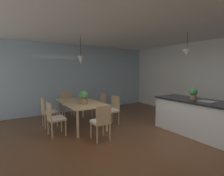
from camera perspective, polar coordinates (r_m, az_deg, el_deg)
The scene contains 16 objects.
ground_plane at distance 4.01m, azimuth 13.29°, elevation -18.95°, with size 10.00×8.40×0.04m, color brown.
ceiling_slab at distance 3.81m, azimuth 14.37°, elevation 22.59°, with size 10.00×8.40×0.12m, color white.
window_wall_left_glazing at distance 7.09m, azimuth -10.59°, elevation 3.34°, with size 0.06×8.40×2.70m, color #9EB7C6.
dining_table at distance 5.10m, azimuth -10.72°, elevation -5.40°, with size 1.84×1.00×0.73m.
chair_far_right at distance 5.17m, azimuth 0.09°, elevation -7.30°, with size 0.43×0.43×0.87m.
chair_window_end at distance 6.33m, azimuth -14.99°, elevation -5.04°, with size 0.42×0.42×0.87m.
chair_far_left at distance 5.86m, azimuth -4.24°, elevation -5.73°, with size 0.42×0.42×0.87m.
chair_near_left at distance 5.29m, azimuth -21.20°, elevation -7.39°, with size 0.41×0.41×0.87m.
chair_kitchen_end at distance 4.01m, azimuth -3.71°, elevation -11.23°, with size 0.41×0.41×0.87m.
chair_near_right at distance 4.51m, azimuth -19.11°, elevation -9.62°, with size 0.42×0.42×0.87m.
kitchen_island at distance 4.91m, azimuth 27.78°, elevation -8.88°, with size 2.24×0.92×0.91m.
pendant_over_table at distance 5.06m, azimuth -10.68°, elevation 9.35°, with size 0.17×0.17×0.86m.
pendant_over_island_main at distance 5.01m, azimuth 24.33°, elevation 11.02°, with size 0.25×0.25×0.65m.
potted_plant_on_island at distance 4.89m, azimuth 26.18°, elevation -1.58°, with size 0.20×0.20×0.31m.
potted_plant_on_table at distance 4.73m, azimuth -9.72°, elevation -3.13°, with size 0.23×0.23×0.37m.
vase_on_dining_table at distance 5.24m, azimuth -10.46°, elevation -3.49°, with size 0.14×0.14×0.16m.
Camera 1 is at (2.52, -2.63, 1.66)m, focal length 26.61 mm.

